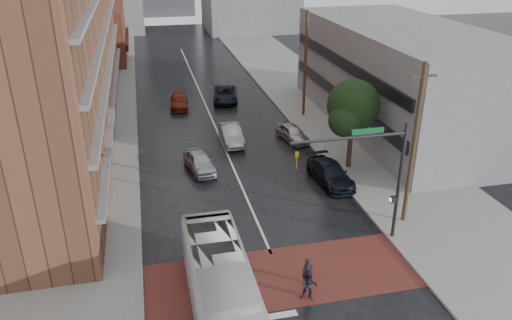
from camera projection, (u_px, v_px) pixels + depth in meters
ground at (284, 282)px, 25.49m from camera, size 160.00×160.00×0.00m
crosswalk at (281, 276)px, 25.93m from camera, size 14.00×5.00×0.02m
sidewalk_west at (87, 129)px, 45.26m from camera, size 9.00×90.00×0.15m
sidewalk_east at (326, 110)px, 49.96m from camera, size 9.00×90.00×0.15m
storefront_west at (95, 33)px, 69.44m from camera, size 8.00×16.00×7.00m
building_east at (401, 77)px, 44.71m from camera, size 11.00×26.00×9.00m
street_tree at (353, 109)px, 35.93m from camera, size 4.20×4.10×6.90m
signal_mast at (377, 167)px, 26.93m from camera, size 6.50×0.30×7.20m
utility_pole_near at (414, 145)px, 28.70m from camera, size 1.60×0.26×10.00m
utility_pole_far at (305, 64)px, 46.42m from camera, size 1.60×0.26×10.00m
transit_bus at (224, 299)px, 21.97m from camera, size 2.68×11.40×3.17m
pedestrian_a at (308, 272)px, 25.09m from camera, size 0.61×0.47×1.48m
pedestrian_b at (309, 285)px, 23.99m from camera, size 0.96×0.85×1.63m
car_travel_a at (199, 162)px, 37.15m from camera, size 2.41×4.46×1.44m
car_travel_b at (231, 134)px, 42.09m from camera, size 1.62×4.62×1.52m
car_travel_c at (179, 101)px, 50.71m from camera, size 2.15×4.53×1.27m
suv_travel at (225, 94)px, 52.58m from camera, size 3.29×5.63×1.47m
car_parked_near at (331, 174)px, 35.36m from camera, size 1.58×4.15×1.35m
car_parked_mid at (330, 173)px, 35.32m from camera, size 2.48×5.22×1.47m
car_parked_far at (292, 133)px, 42.60m from camera, size 2.36×4.31×1.39m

